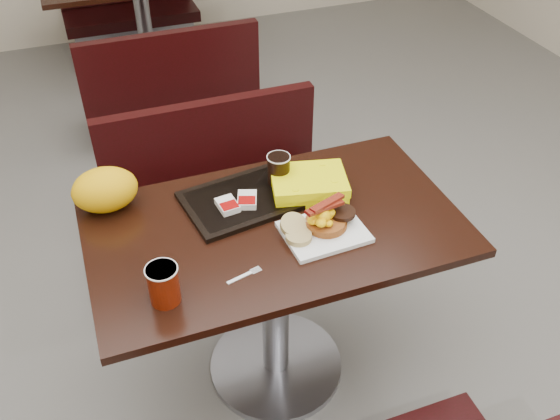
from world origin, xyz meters
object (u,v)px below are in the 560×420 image
object	(u,v)px
bench_far_s	(167,79)
platter	(324,232)
fork	(239,278)
coffee_cup_far	(279,169)
hashbrown_sleeve_left	(227,205)
table_far	(145,31)
coffee_cup_near	(164,285)
tray	(243,200)
paper_bag	(105,190)
bench_near_n	(223,195)
pancake_stack	(326,222)
clamshell	(309,185)
table_near	(276,303)
knife	(342,223)
hashbrown_sleeve_right	(247,200)

from	to	relation	value
bench_far_s	platter	world-z (taller)	platter
fork	coffee_cup_far	xyz separation A→B (m)	(0.26, 0.38, 0.07)
hashbrown_sleeve_left	table_far	bearing A→B (deg)	80.53
coffee_cup_near	fork	size ratio (longest dim) A/B	1.06
platter	hashbrown_sleeve_left	bearing A→B (deg)	137.75
tray	hashbrown_sleeve_left	world-z (taller)	hashbrown_sleeve_left
platter	coffee_cup_near	bearing A→B (deg)	-171.61
paper_bag	bench_near_n	bearing A→B (deg)	41.04
bench_far_s	pancake_stack	world-z (taller)	pancake_stack
hashbrown_sleeve_left	coffee_cup_near	bearing A→B (deg)	-137.44
coffee_cup_near	paper_bag	size ratio (longest dim) A/B	0.56
coffee_cup_far	clamshell	size ratio (longest dim) A/B	0.42
table_near	coffee_cup_far	world-z (taller)	coffee_cup_far
coffee_cup_far	paper_bag	xyz separation A→B (m)	(-0.57, 0.08, 0.00)
tray	coffee_cup_far	bearing A→B (deg)	8.28
coffee_cup_far	paper_bag	size ratio (longest dim) A/B	0.49
bench_far_s	coffee_cup_near	size ratio (longest dim) A/B	8.31
pancake_stack	tray	distance (m)	0.31
bench_far_s	coffee_cup_far	bearing A→B (deg)	-87.28
platter	coffee_cup_near	xyz separation A→B (m)	(-0.53, -0.11, 0.05)
tray	hashbrown_sleeve_left	distance (m)	0.08
table_far	hashbrown_sleeve_left	xyz separation A→B (m)	(-0.13, -2.49, 0.40)
bench_near_n	table_far	distance (m)	1.90
platter	table_far	bearing A→B (deg)	89.81
hashbrown_sleeve_left	coffee_cup_far	xyz separation A→B (m)	(0.21, 0.08, 0.04)
fork	clamshell	size ratio (longest dim) A/B	0.45
coffee_cup_far	knife	bearing A→B (deg)	-64.90
bench_far_s	tray	world-z (taller)	tray
fork	paper_bag	size ratio (longest dim) A/B	0.53
bench_near_n	coffee_cup_far	size ratio (longest dim) A/B	9.52
table_near	paper_bag	size ratio (longest dim) A/B	5.59
table_near	tray	world-z (taller)	tray
hashbrown_sleeve_right	knife	bearing A→B (deg)	-16.31
hashbrown_sleeve_right	coffee_cup_far	bearing A→B (deg)	47.50
pancake_stack	hashbrown_sleeve_left	bearing A→B (deg)	144.95
paper_bag	table_far	bearing A→B (deg)	78.06
hashbrown_sleeve_right	paper_bag	bearing A→B (deg)	179.99
pancake_stack	coffee_cup_far	size ratio (longest dim) A/B	1.27
bench_far_s	hashbrown_sleeve_left	bearing A→B (deg)	-94.03
clamshell	paper_bag	world-z (taller)	paper_bag
fork	clamshell	bearing A→B (deg)	28.23
fork	knife	xyz separation A→B (m)	(0.38, 0.12, 0.00)
tray	bench_far_s	bearing A→B (deg)	79.43
knife	hashbrown_sleeve_right	bearing A→B (deg)	-152.49
coffee_cup_near	tray	world-z (taller)	coffee_cup_near
table_near	coffee_cup_far	size ratio (longest dim) A/B	11.42
coffee_cup_near	fork	xyz separation A→B (m)	(0.22, 0.01, -0.06)
knife	hashbrown_sleeve_right	world-z (taller)	hashbrown_sleeve_right
platter	fork	world-z (taller)	platter
bench_far_s	clamshell	xyz separation A→B (m)	(0.16, -1.78, 0.42)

